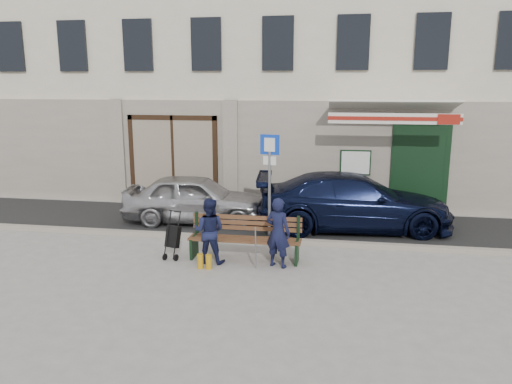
% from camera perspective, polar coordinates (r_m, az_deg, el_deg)
% --- Properties ---
extents(ground, '(80.00, 80.00, 0.00)m').
position_cam_1_polar(ground, '(10.53, -1.02, -8.27)').
color(ground, '#9E9991').
rests_on(ground, ground).
extents(asphalt_lane, '(60.00, 3.20, 0.01)m').
position_cam_1_polar(asphalt_lane, '(13.44, 1.38, -3.63)').
color(asphalt_lane, '#282828').
rests_on(asphalt_lane, ground).
extents(curb, '(60.00, 0.18, 0.12)m').
position_cam_1_polar(curb, '(11.91, 0.29, -5.48)').
color(curb, '#9E9384').
rests_on(curb, ground).
extents(building, '(20.00, 8.27, 10.00)m').
position_cam_1_polar(building, '(18.27, 3.95, 16.33)').
color(building, beige).
rests_on(building, ground).
extents(car_silver, '(3.96, 1.85, 1.31)m').
position_cam_1_polar(car_silver, '(13.55, -6.93, -0.73)').
color(car_silver, '#B7B7BC').
rests_on(car_silver, ground).
extents(car_navy, '(5.14, 2.49, 1.44)m').
position_cam_1_polar(car_navy, '(13.06, 11.10, -1.10)').
color(car_navy, black).
rests_on(car_navy, ground).
extents(parking_sign, '(0.46, 0.14, 2.53)m').
position_cam_1_polar(parking_sign, '(11.79, 1.57, 2.47)').
color(parking_sign, gray).
rests_on(parking_sign, ground).
extents(bench, '(2.40, 1.17, 0.98)m').
position_cam_1_polar(bench, '(10.68, -1.54, -5.36)').
color(bench, brown).
rests_on(bench, ground).
extents(man, '(0.62, 0.51, 1.46)m').
position_cam_1_polar(man, '(10.19, 2.53, -4.66)').
color(man, black).
rests_on(man, ground).
extents(woman, '(0.69, 0.55, 1.39)m').
position_cam_1_polar(woman, '(10.48, -5.38, -4.43)').
color(woman, '#151A3B').
rests_on(woman, ground).
extents(stroller, '(0.36, 0.46, 1.02)m').
position_cam_1_polar(stroller, '(10.93, -9.48, -5.16)').
color(stroller, black).
rests_on(stroller, ground).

